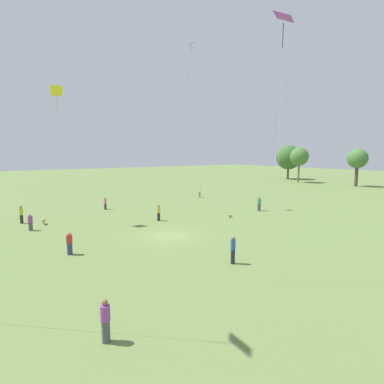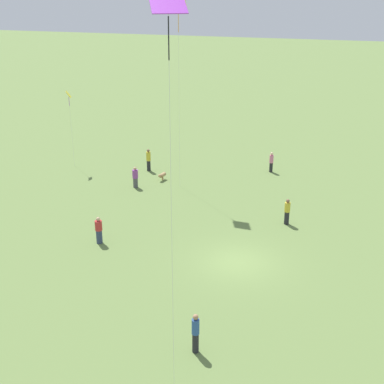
{
  "view_description": "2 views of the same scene",
  "coord_description": "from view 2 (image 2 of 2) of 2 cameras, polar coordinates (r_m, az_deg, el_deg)",
  "views": [
    {
      "loc": [
        22.04,
        -13.21,
        7.24
      ],
      "look_at": [
        0.03,
        2.25,
        3.73
      ],
      "focal_mm": 28.0,
      "sensor_mm": 36.0,
      "label": 1
    },
    {
      "loc": [
        25.99,
        5.01,
        14.85
      ],
      "look_at": [
        2.02,
        -2.09,
        4.79
      ],
      "focal_mm": 50.0,
      "sensor_mm": 36.0,
      "label": 2
    }
  ],
  "objects": [
    {
      "name": "person_9",
      "position": [
        23.23,
        0.38,
        -14.81
      ],
      "size": [
        0.46,
        0.46,
        1.88
      ],
      "rotation": [
        0.0,
        0.0,
        5.7
      ],
      "color": "#232328",
      "rests_on": "ground_plane"
    },
    {
      "name": "kite_3",
      "position": [
        45.0,
        -13.01,
        9.76
      ],
      "size": [
        0.73,
        0.62,
        6.35
      ],
      "rotation": [
        0.0,
        0.0,
        2.8
      ],
      "color": "yellow",
      "rests_on": "ground_plane"
    },
    {
      "name": "person_11",
      "position": [
        40.65,
        -6.07,
        1.56
      ],
      "size": [
        0.59,
        0.59,
        1.64
      ],
      "rotation": [
        0.0,
        0.0,
        0.94
      ],
      "color": "#4C4C51",
      "rests_on": "ground_plane"
    },
    {
      "name": "person_0",
      "position": [
        44.15,
        8.46,
        3.18
      ],
      "size": [
        0.36,
        0.36,
        1.68
      ],
      "rotation": [
        0.0,
        0.0,
        0.1
      ],
      "color": "#232328",
      "rests_on": "ground_plane"
    },
    {
      "name": "kite_1",
      "position": [
        15.49,
        -2.52,
        17.16
      ],
      "size": [
        1.25,
        1.29,
        14.38
      ],
      "rotation": [
        0.0,
        0.0,
        1.25
      ],
      "color": "purple",
      "rests_on": "ground_plane"
    },
    {
      "name": "person_2",
      "position": [
        34.89,
        10.11,
        -2.07
      ],
      "size": [
        0.41,
        0.41,
        1.74
      ],
      "rotation": [
        0.0,
        0.0,
        3.0
      ],
      "color": "#232328",
      "rests_on": "ground_plane"
    },
    {
      "name": "kite_5",
      "position": [
        38.16,
        -1.48,
        18.88
      ],
      "size": [
        0.74,
        1.14,
        13.75
      ],
      "rotation": [
        0.0,
        0.0,
        3.86
      ],
      "color": "yellow",
      "rests_on": "ground_plane"
    },
    {
      "name": "ground_plane",
      "position": [
        30.35,
        4.9,
        -7.47
      ],
      "size": [
        240.0,
        240.0,
        0.0
      ],
      "primitive_type": "plane",
      "color": "olive"
    },
    {
      "name": "person_10",
      "position": [
        44.06,
        -4.66,
        3.43
      ],
      "size": [
        0.5,
        0.5,
        1.86
      ],
      "rotation": [
        0.0,
        0.0,
        3.84
      ],
      "color": "#232328",
      "rests_on": "ground_plane"
    },
    {
      "name": "dog_0",
      "position": [
        42.04,
        -3.23,
        1.78
      ],
      "size": [
        0.84,
        0.44,
        0.6
      ],
      "rotation": [
        0.0,
        0.0,
        4.49
      ],
      "color": "tan",
      "rests_on": "ground_plane"
    },
    {
      "name": "person_1",
      "position": [
        32.44,
        -9.91,
        -4.05
      ],
      "size": [
        0.57,
        0.57,
        1.69
      ],
      "rotation": [
        0.0,
        0.0,
        2.04
      ],
      "color": "#333D5B",
      "rests_on": "ground_plane"
    }
  ]
}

